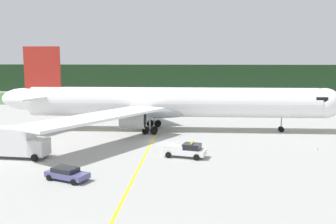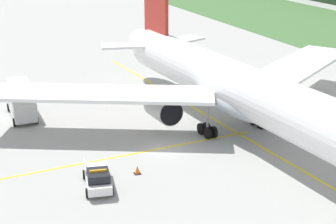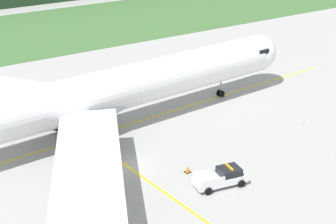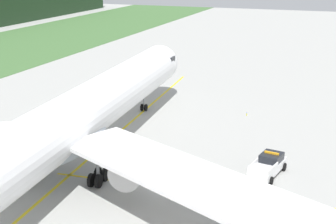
{
  "view_description": "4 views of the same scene",
  "coord_description": "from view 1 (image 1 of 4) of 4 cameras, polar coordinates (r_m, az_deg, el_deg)",
  "views": [
    {
      "loc": [
        9.11,
        -51.27,
        11.82
      ],
      "look_at": [
        0.85,
        7.89,
        3.35
      ],
      "focal_mm": 38.28,
      "sensor_mm": 36.0,
      "label": 1
    },
    {
      "loc": [
        45.62,
        -18.5,
        20.66
      ],
      "look_at": [
        1.67,
        -0.36,
        4.45
      ],
      "focal_mm": 58.88,
      "sensor_mm": 36.0,
      "label": 2
    },
    {
      "loc": [
        -23.59,
        -42.59,
        27.1
      ],
      "look_at": [
        5.54,
        1.65,
        4.18
      ],
      "focal_mm": 57.07,
      "sensor_mm": 36.0,
      "label": 3
    },
    {
      "loc": [
        -37.52,
        -14.31,
        18.97
      ],
      "look_at": [
        6.15,
        1.89,
        4.67
      ],
      "focal_mm": 53.83,
      "sensor_mm": 36.0,
      "label": 4
    }
  ],
  "objects": [
    {
      "name": "taxiway_centerline_spur",
      "position": [
        44.19,
        -3.97,
        -7.46
      ],
      "size": [
        3.16,
        39.25,
        0.01
      ],
      "primitive_type": "cube",
      "rotation": [
        0.0,
        0.0,
        -1.5
      ],
      "color": "yellow",
      "rests_on": "ground"
    },
    {
      "name": "staff_car",
      "position": [
        37.74,
        -15.82,
        -9.38
      ],
      "size": [
        4.77,
        3.09,
        1.3
      ],
      "color": "#4C4D80",
      "rests_on": "ground"
    },
    {
      "name": "apron_cone",
      "position": [
        48.67,
        1.77,
        -5.55
      ],
      "size": [
        0.6,
        0.6,
        0.75
      ],
      "color": "black",
      "rests_on": "ground"
    },
    {
      "name": "taxiway_edge_light_east",
      "position": [
        51.75,
        22.74,
        -5.5
      ],
      "size": [
        0.12,
        0.12,
        0.43
      ],
      "color": "yellow",
      "rests_on": "ground"
    },
    {
      "name": "catering_truck",
      "position": [
        47.86,
        -23.02,
        -4.44
      ],
      "size": [
        7.32,
        2.74,
        3.97
      ],
      "color": "silver",
      "rests_on": "ground"
    },
    {
      "name": "airliner",
      "position": [
        61.19,
        -0.24,
        1.46
      ],
      "size": [
        58.2,
        48.9,
        14.36
      ],
      "color": "white",
      "rests_on": "ground"
    },
    {
      "name": "taxiway_centerline_main",
      "position": [
        61.86,
        0.62,
        -2.94
      ],
      "size": [
        77.8,
        5.96,
        0.01
      ],
      "primitive_type": "cube",
      "rotation": [
        0.0,
        0.0,
        0.07
      ],
      "color": "yellow",
      "rests_on": "ground"
    },
    {
      "name": "ops_pickup_truck",
      "position": [
        44.63,
        2.9,
        -6.1
      ],
      "size": [
        5.49,
        2.96,
        1.94
      ],
      "color": "white",
      "rests_on": "ground"
    },
    {
      "name": "ground",
      "position": [
        53.4,
        -2.08,
        -4.72
      ],
      "size": [
        320.0,
        320.0,
        0.0
      ],
      "primitive_type": "plane",
      "color": "#A2A29E"
    },
    {
      "name": "taxiway_edge_light_west",
      "position": [
        56.9,
        -20.81,
        -4.19
      ],
      "size": [
        0.12,
        0.12,
        0.48
      ],
      "color": "yellow",
      "rests_on": "ground"
    },
    {
      "name": "distant_tree_line",
      "position": [
        134.54,
        4.07,
        5.27
      ],
      "size": [
        288.0,
        4.59,
        10.61
      ],
      "primitive_type": "cube",
      "color": "#1E361E",
      "rests_on": "ground"
    },
    {
      "name": "grass_verge",
      "position": [
        109.16,
        3.12,
        1.85
      ],
      "size": [
        320.0,
        34.81,
        0.04
      ],
      "primitive_type": "cube",
      "color": "#416936",
      "rests_on": "ground"
    }
  ]
}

